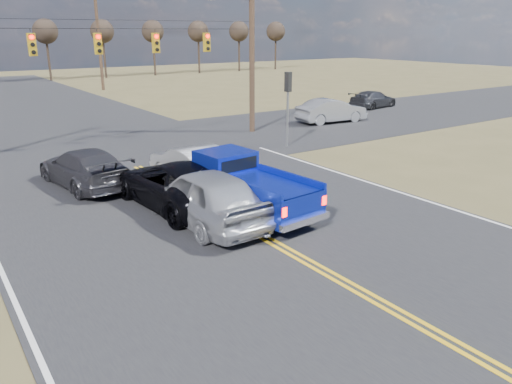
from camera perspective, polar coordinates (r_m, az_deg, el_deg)
ground at (r=12.14m, az=12.34°, el=-11.43°), size 160.00×160.00×0.00m
road_main at (r=19.72m, az=-9.11°, el=0.35°), size 14.00×120.00×0.02m
road_cross at (r=26.94m, az=-16.56°, el=4.56°), size 120.00×12.00×0.02m
signal_gantry at (r=26.27m, az=-16.34°, el=15.44°), size 19.60×4.83×10.00m
utility_poles at (r=25.36m, az=-16.88°, el=15.71°), size 19.60×58.32×10.00m
treeline at (r=34.95m, az=-22.31°, el=16.34°), size 87.00×117.80×7.40m
pickup_truck at (r=16.61m, az=-1.07°, el=0.65°), size 2.45×5.33×1.94m
silver_suv at (r=15.85m, az=-5.86°, el=-0.45°), size 2.26×5.36×1.81m
black_suv at (r=17.67m, az=-9.14°, el=0.97°), size 3.00×5.86×1.58m
white_car_queue at (r=19.83m, az=-7.14°, el=2.99°), size 1.77×4.96×1.63m
dgrey_car_queue at (r=20.76m, az=-19.06°, el=2.64°), size 2.73×5.42×1.51m
cross_car_east_near at (r=34.27m, az=8.63°, el=9.17°), size 2.20×5.01×1.60m
cross_car_east_far at (r=41.79m, az=13.24°, el=10.27°), size 2.62×4.91×1.36m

